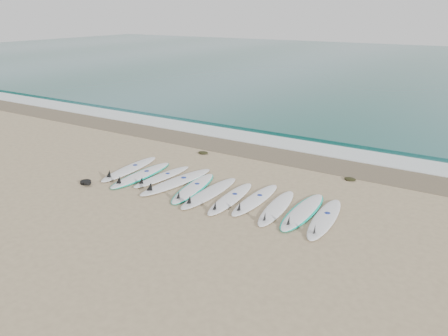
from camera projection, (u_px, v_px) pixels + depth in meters
The scene contains 19 objects.
ground at pixel (212, 193), 12.35m from camera, with size 120.00×120.00×0.00m, color tan.
ocean at pixel (415, 68), 38.30m from camera, with size 120.00×55.00×0.03m, color #1E5958.
wet_sand_band at pixel (275, 154), 15.62m from camera, with size 120.00×1.80×0.01m, color brown.
foam_band at pixel (291, 144), 16.73m from camera, with size 120.00×1.40×0.04m, color silver.
wave_crest at pixel (306, 134), 17.92m from camera, with size 120.00×1.00×0.10m, color #1E5958.
surfboard_0 at pixel (129, 169), 14.03m from camera, with size 0.75×2.70×0.34m.
surfboard_1 at pixel (140, 175), 13.55m from camera, with size 0.67×2.66×0.34m.
surfboard_2 at pixel (161, 177), 13.40m from camera, with size 0.73×2.36×0.30m.
surfboard_3 at pixel (175, 182), 12.98m from camera, with size 1.01×2.89×0.36m.
surfboard_4 at pixel (193, 188), 12.57m from camera, with size 0.98×2.54×0.31m.
surfboard_5 at pixel (208, 193), 12.20m from camera, with size 0.57×2.64×0.34m.
surfboard_6 at pixel (230, 199), 11.85m from camera, with size 0.67×2.47×0.31m.
surfboard_7 at pixel (254, 200), 11.78m from camera, with size 0.51×2.45×0.31m.
surfboard_8 at pixel (276, 208), 11.29m from camera, with size 0.75×2.44×0.31m.
surfboard_9 at pixel (302, 212), 11.10m from camera, with size 0.64×2.56×0.32m.
surfboard_10 at pixel (324, 219), 10.70m from camera, with size 0.73×2.55×0.32m.
seaweed_near at pixel (203, 153), 15.70m from camera, with size 0.38×0.30×0.07m, color black.
seaweed_far at pixel (350, 179), 13.28m from camera, with size 0.36×0.28×0.07m, color black.
leash_coil at pixel (86, 182), 12.98m from camera, with size 0.46×0.36×0.11m.
Camera 1 is at (6.25, -9.48, 4.91)m, focal length 35.00 mm.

